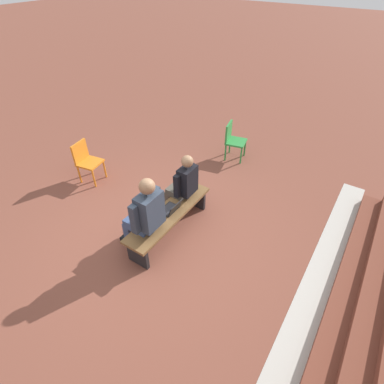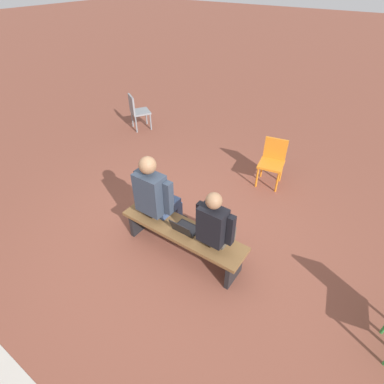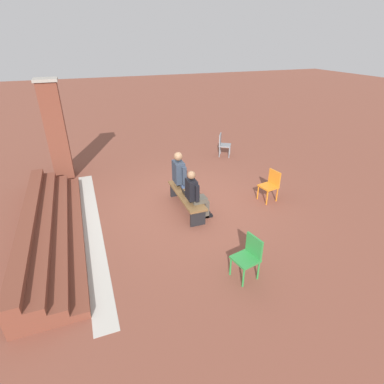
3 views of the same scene
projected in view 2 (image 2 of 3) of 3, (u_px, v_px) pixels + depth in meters
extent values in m
plane|color=brown|center=(176.00, 242.00, 4.40)|extent=(60.00, 60.00, 0.00)
cube|color=brown|center=(182.00, 230.00, 4.00)|extent=(1.80, 0.44, 0.05)
cube|color=black|center=(234.00, 269.00, 3.77)|extent=(0.06, 0.37, 0.40)
cube|color=black|center=(140.00, 220.00, 4.50)|extent=(0.06, 0.37, 0.40)
cube|color=#4C473D|center=(219.00, 234.00, 3.84)|extent=(0.30, 0.35, 0.12)
cube|color=#4C473D|center=(230.00, 243.00, 4.08)|extent=(0.10, 0.11, 0.45)
cube|color=black|center=(231.00, 250.00, 4.24)|extent=(0.10, 0.21, 0.06)
cube|color=#4C473D|center=(220.00, 238.00, 4.16)|extent=(0.10, 0.11, 0.45)
cube|color=black|center=(221.00, 245.00, 4.31)|extent=(0.10, 0.21, 0.06)
cube|color=black|center=(212.00, 225.00, 3.52)|extent=(0.33, 0.21, 0.49)
cube|color=navy|center=(217.00, 222.00, 3.62)|extent=(0.04, 0.01, 0.30)
cube|color=black|center=(231.00, 230.00, 3.48)|extent=(0.08, 0.09, 0.42)
cube|color=black|center=(200.00, 216.00, 3.67)|extent=(0.08, 0.09, 0.42)
sphere|color=#8C6647|center=(214.00, 201.00, 3.30)|extent=(0.19, 0.19, 0.19)
cube|color=#384C75|center=(163.00, 205.00, 4.28)|extent=(0.35, 0.41, 0.14)
cube|color=#384C75|center=(177.00, 215.00, 4.55)|extent=(0.11, 0.12, 0.45)
cube|color=black|center=(180.00, 221.00, 4.70)|extent=(0.11, 0.25, 0.07)
cube|color=#384C75|center=(168.00, 210.00, 4.63)|extent=(0.11, 0.12, 0.45)
cube|color=black|center=(171.00, 217.00, 4.79)|extent=(0.11, 0.25, 0.07)
cube|color=#2D3847|center=(150.00, 193.00, 3.92)|extent=(0.39, 0.25, 0.57)
cube|color=#2D3847|center=(169.00, 198.00, 3.86)|extent=(0.09, 0.10, 0.49)
cube|color=#2D3847|center=(140.00, 185.00, 4.09)|extent=(0.09, 0.10, 0.49)
sphere|color=#8C6647|center=(147.00, 165.00, 3.65)|extent=(0.23, 0.23, 0.23)
cube|color=black|center=(187.00, 228.00, 3.98)|extent=(0.32, 0.22, 0.02)
cube|color=#2D2D33|center=(187.00, 227.00, 3.98)|extent=(0.29, 0.15, 0.00)
cube|color=black|center=(180.00, 229.00, 3.83)|extent=(0.32, 0.07, 0.19)
cube|color=#33519E|center=(181.00, 228.00, 3.83)|extent=(0.28, 0.06, 0.17)
cube|color=gray|center=(140.00, 112.00, 7.19)|extent=(0.58, 0.58, 0.04)
cube|color=gray|center=(132.00, 104.00, 7.00)|extent=(0.36, 0.24, 0.40)
cylinder|color=gray|center=(151.00, 122.00, 7.26)|extent=(0.04, 0.04, 0.40)
cylinder|color=gray|center=(146.00, 116.00, 7.52)|extent=(0.04, 0.04, 0.40)
cylinder|color=gray|center=(136.00, 125.00, 7.14)|extent=(0.04, 0.04, 0.40)
cylinder|color=gray|center=(132.00, 119.00, 7.40)|extent=(0.04, 0.04, 0.40)
cube|color=orange|center=(271.00, 164.00, 5.32)|extent=(0.49, 0.49, 0.04)
cube|color=orange|center=(275.00, 149.00, 5.32)|extent=(0.40, 0.11, 0.40)
cylinder|color=orange|center=(257.00, 177.00, 5.38)|extent=(0.04, 0.04, 0.40)
cylinder|color=orange|center=(277.00, 182.00, 5.26)|extent=(0.04, 0.04, 0.40)
cylinder|color=orange|center=(262.00, 168.00, 5.64)|extent=(0.04, 0.04, 0.40)
cylinder|color=orange|center=(281.00, 172.00, 5.52)|extent=(0.04, 0.04, 0.40)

